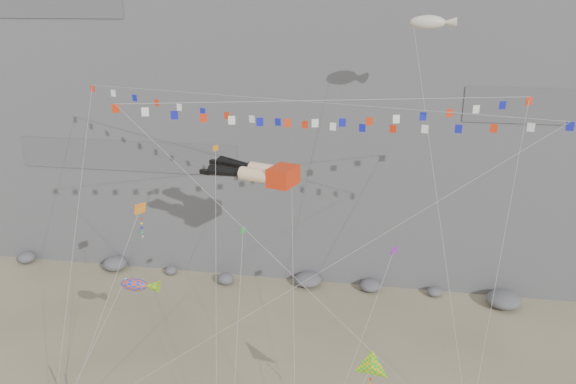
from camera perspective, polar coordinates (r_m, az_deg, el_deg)
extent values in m
cube|color=slate|center=(63.53, 4.19, 17.77)|extent=(80.00, 28.00, 50.00)
cube|color=red|center=(41.32, -0.50, 1.62)|extent=(2.32, 2.74, 1.38)
cylinder|color=#FFCD9F|center=(41.68, -3.40, 1.74)|extent=(2.54, 1.67, 1.02)
sphere|color=black|center=(42.26, -4.78, 1.96)|extent=(0.94, 0.94, 0.94)
cone|color=black|center=(42.99, -6.35, 2.10)|extent=(2.92, 1.65, 0.95)
cube|color=black|center=(44.10, -8.37, 2.03)|extent=(0.98, 0.66, 0.34)
cylinder|color=#FFCD9F|center=(42.82, -2.48, 2.25)|extent=(2.54, 1.67, 1.02)
sphere|color=black|center=(43.38, -3.83, 2.45)|extent=(0.94, 0.94, 0.94)
cone|color=black|center=(44.04, -5.38, 2.85)|extent=(2.94, 1.65, 1.02)
cube|color=black|center=(45.06, -7.39, 3.02)|extent=(0.98, 0.66, 0.34)
cylinder|color=gray|center=(37.38, 0.09, -12.36)|extent=(0.03, 0.03, 20.72)
cylinder|color=gray|center=(39.13, -11.15, -6.62)|extent=(0.03, 0.03, 27.30)
cylinder|color=gray|center=(36.71, 11.06, -7.81)|extent=(0.03, 0.03, 23.42)
cylinder|color=gray|center=(41.43, -18.28, -11.45)|extent=(0.03, 0.03, 15.00)
cylinder|color=gray|center=(41.47, -18.87, -15.11)|extent=(0.03, 0.03, 10.14)
cylinder|color=gray|center=(39.26, 15.89, -2.72)|extent=(0.03, 0.03, 28.05)
cylinder|color=gray|center=(37.94, -7.33, -10.25)|extent=(0.03, 0.03, 21.56)
cylinder|color=gray|center=(37.23, 6.77, -16.38)|extent=(0.03, 0.03, 15.66)
cylinder|color=gray|center=(36.61, -5.26, -15.76)|extent=(0.03, 0.03, 16.29)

